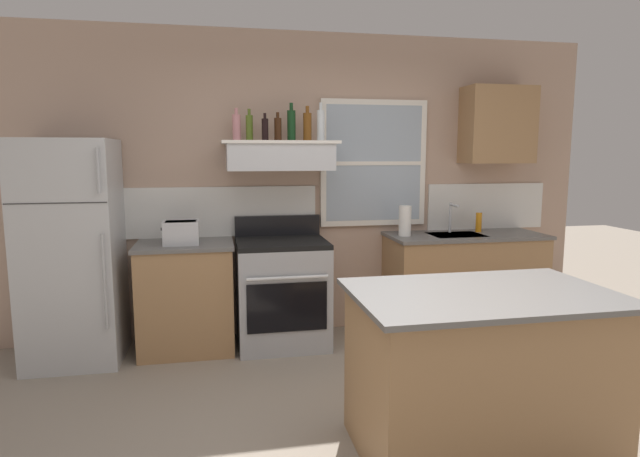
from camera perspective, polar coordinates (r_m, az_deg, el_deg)
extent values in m
cube|color=tan|center=(4.82, -1.82, 4.67)|extent=(5.40, 0.06, 2.70)
cube|color=silver|center=(4.74, -15.56, 1.65)|extent=(2.50, 0.02, 0.44)
cube|color=silver|center=(5.39, 17.51, 2.32)|extent=(1.20, 0.02, 0.44)
cube|color=white|center=(4.91, 5.83, 7.03)|extent=(1.00, 0.04, 1.15)
cube|color=#9EADBC|center=(4.90, 5.88, 7.03)|extent=(0.90, 0.01, 1.05)
cube|color=white|center=(4.89, 5.90, 7.03)|extent=(0.90, 0.02, 0.04)
cube|color=#B7BABC|center=(4.56, -25.21, -2.32)|extent=(0.70, 0.68, 1.75)
cube|color=#333333|center=(4.18, -26.66, 2.46)|extent=(0.69, 0.00, 0.01)
cylinder|color=#A5A8AD|center=(4.17, -22.26, -5.39)|extent=(0.02, 0.02, 0.71)
cylinder|color=#A5A8AD|center=(4.07, -22.88, 5.81)|extent=(0.02, 0.02, 0.32)
cube|color=#9E754C|center=(4.58, -14.24, -7.32)|extent=(0.76, 0.60, 0.88)
cube|color=#605E5B|center=(4.48, -14.44, -1.70)|extent=(0.79, 0.63, 0.03)
cube|color=silver|center=(4.40, -14.78, -0.46)|extent=(0.28, 0.20, 0.19)
cube|color=black|center=(4.38, -14.83, 0.69)|extent=(0.24, 0.16, 0.01)
cube|color=black|center=(4.40, -16.68, -0.06)|extent=(0.02, 0.03, 0.02)
cube|color=#9EA0A5|center=(4.57, -4.11, -7.19)|extent=(0.76, 0.64, 0.87)
cube|color=black|center=(4.47, -4.17, -1.56)|extent=(0.76, 0.64, 0.04)
cube|color=black|center=(4.74, -4.62, 0.33)|extent=(0.76, 0.06, 0.18)
cube|color=black|center=(4.26, -3.56, -8.53)|extent=(0.65, 0.01, 0.40)
cylinder|color=silver|center=(4.16, -3.52, -5.37)|extent=(0.65, 0.03, 0.03)
cube|color=silver|center=(4.51, -4.43, 7.71)|extent=(0.88, 0.48, 0.22)
cube|color=#262628|center=(4.28, -4.05, 6.63)|extent=(0.75, 0.02, 0.04)
cube|color=white|center=(4.51, -4.45, 9.27)|extent=(0.96, 0.52, 0.02)
cylinder|color=#C67F84|center=(4.54, -9.01, 10.71)|extent=(0.07, 0.07, 0.22)
cylinder|color=#C67F84|center=(4.55, -9.04, 12.41)|extent=(0.03, 0.03, 0.05)
cylinder|color=#4C601E|center=(4.53, -7.65, 10.71)|extent=(0.06, 0.06, 0.21)
cylinder|color=#4C601E|center=(4.54, -7.68, 12.38)|extent=(0.03, 0.03, 0.05)
cylinder|color=black|center=(4.46, -5.97, 10.58)|extent=(0.06, 0.06, 0.18)
cylinder|color=black|center=(4.47, -5.99, 12.02)|extent=(0.02, 0.02, 0.04)
cylinder|color=#381E0F|center=(4.51, -4.58, 10.63)|extent=(0.06, 0.06, 0.19)
cylinder|color=#381E0F|center=(4.51, -4.60, 12.13)|extent=(0.03, 0.03, 0.05)
cylinder|color=#143819|center=(4.56, -3.11, 11.03)|extent=(0.07, 0.07, 0.26)
cylinder|color=#143819|center=(4.57, -3.13, 13.02)|extent=(0.03, 0.03, 0.06)
cylinder|color=brown|center=(4.55, -1.38, 10.91)|extent=(0.07, 0.07, 0.23)
cylinder|color=brown|center=(4.56, -1.38, 12.75)|extent=(0.03, 0.03, 0.06)
cylinder|color=silver|center=(4.56, 0.07, 11.06)|extent=(0.06, 0.06, 0.26)
cylinder|color=silver|center=(4.57, 0.07, 13.07)|extent=(0.03, 0.03, 0.06)
cube|color=#9E754C|center=(5.09, 15.26, -5.80)|extent=(1.40, 0.60, 0.88)
cube|color=#605E5B|center=(5.01, 15.46, -0.73)|extent=(1.43, 0.63, 0.03)
cube|color=#B7BABC|center=(4.94, 14.53, -0.70)|extent=(0.48, 0.36, 0.01)
cylinder|color=silver|center=(5.05, 13.90, 1.17)|extent=(0.03, 0.03, 0.28)
cylinder|color=silver|center=(4.96, 14.34, 2.44)|extent=(0.02, 0.16, 0.02)
cylinder|color=white|center=(4.75, 9.18, 0.82)|extent=(0.11, 0.11, 0.27)
cylinder|color=orange|center=(5.16, 16.79, 0.65)|extent=(0.06, 0.06, 0.18)
cube|color=#9E754C|center=(3.11, 16.90, -14.93)|extent=(1.32, 0.82, 0.88)
cube|color=#605E5B|center=(2.97, 17.26, -6.81)|extent=(1.40, 0.90, 0.03)
cube|color=#9E754C|center=(5.25, 18.66, 10.55)|extent=(0.64, 0.32, 0.70)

